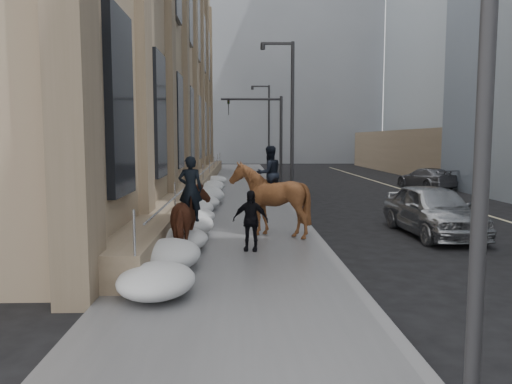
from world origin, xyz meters
TOP-DOWN VIEW (x-y plane):
  - ground at (0.00, 0.00)m, footprint 140.00×140.00m
  - sidewalk at (0.00, 10.00)m, footprint 5.00×80.00m
  - curb at (2.62, 10.00)m, footprint 0.24×80.00m
  - lane_line at (10.50, 10.00)m, footprint 0.15×70.00m
  - limestone_building at (-5.26, 19.96)m, footprint 6.10×44.00m
  - bg_building_mid at (4.00, 60.00)m, footprint 30.00×12.00m
  - bg_building_far at (-6.00, 72.00)m, footprint 24.00×12.00m
  - streetlight_near at (2.74, -6.00)m, footprint 1.71×0.24m
  - streetlight_mid at (2.74, 14.00)m, footprint 1.71×0.24m
  - streetlight_far at (2.74, 34.00)m, footprint 1.71×0.24m
  - traffic_signal at (2.07, 22.00)m, footprint 4.10×0.22m
  - snow_bank at (-1.42, 8.11)m, footprint 1.70×18.10m
  - mounted_horse_left at (-1.07, 1.52)m, footprint 1.04×2.18m
  - mounted_horse_right at (1.14, 3.96)m, footprint 2.57×2.69m
  - pedestrian at (0.50, 1.89)m, footprint 1.02×0.55m
  - car_silver at (6.53, 4.49)m, footprint 2.21×5.01m
  - car_grey at (12.22, 20.17)m, footprint 3.02×4.90m

SIDE VIEW (x-z plane):
  - ground at x=0.00m, z-range 0.00..0.00m
  - lane_line at x=10.50m, z-range 0.00..0.01m
  - sidewalk at x=0.00m, z-range 0.00..0.12m
  - curb at x=2.62m, z-range 0.00..0.12m
  - snow_bank at x=-1.42m, z-range 0.09..0.85m
  - car_grey at x=12.22m, z-range 0.00..1.33m
  - car_silver at x=6.53m, z-range 0.00..1.68m
  - pedestrian at x=0.50m, z-range 0.12..1.77m
  - mounted_horse_left at x=-1.07m, z-range -0.18..2.40m
  - mounted_horse_right at x=1.14m, z-range -0.05..2.76m
  - traffic_signal at x=2.07m, z-range 1.00..7.00m
  - streetlight_near at x=2.74m, z-range 0.58..8.58m
  - streetlight_mid at x=2.74m, z-range 0.58..8.58m
  - streetlight_far at x=2.74m, z-range 0.58..8.58m
  - limestone_building at x=-5.26m, z-range -0.10..17.90m
  - bg_building_far at x=-6.00m, z-range 0.00..20.00m
  - bg_building_mid at x=4.00m, z-range 0.00..28.00m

